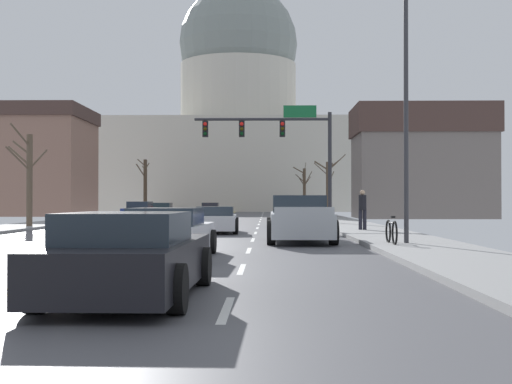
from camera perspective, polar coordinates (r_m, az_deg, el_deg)
ground at (r=23.02m, az=-9.14°, el=-4.17°), size 20.00×180.00×0.20m
signal_gantry at (r=39.57m, az=2.07°, el=4.51°), size 7.91×0.41×6.75m
street_lamp_right at (r=21.27m, az=11.49°, el=8.49°), size 2.44×0.24×7.85m
capitol_building at (r=93.43m, az=-1.49°, el=5.82°), size 35.60×19.91×33.04m
sedan_near_00 at (r=35.63m, az=2.87°, el=-2.09°), size 2.03×4.37×1.14m
sedan_near_01 at (r=29.88m, az=-3.38°, el=-2.36°), size 2.09×4.50×1.15m
pickup_truck_near_02 at (r=23.54m, az=3.66°, el=-2.40°), size 2.27×5.50×1.59m
sedan_near_03 at (r=16.92m, az=-7.24°, el=-3.51°), size 2.07×4.61×1.24m
sedan_near_04 at (r=10.13m, az=-10.41°, el=-5.39°), size 2.07×4.71×1.25m
sedan_oncoming_00 at (r=49.07m, az=-9.71°, el=-1.61°), size 1.97×4.63×1.33m
sedan_oncoming_01 at (r=60.84m, az=-7.89°, el=-1.50°), size 2.11×4.49×1.20m
sedan_oncoming_02 at (r=68.54m, az=-3.82°, el=-1.41°), size 2.10×4.71×1.17m
flank_building_00 at (r=66.50m, az=-17.84°, el=2.45°), size 9.64×9.86×9.96m
flank_building_01 at (r=56.08m, az=13.61°, el=2.48°), size 10.82×6.77×8.87m
bare_tree_00 at (r=72.80m, az=4.03°, el=0.30°), size 2.00×2.00×5.33m
bare_tree_01 at (r=35.92m, az=-18.38°, el=1.31°), size 1.81×3.25×5.00m
bare_tree_02 at (r=49.70m, az=6.03°, el=0.48°), size 2.40×2.67×4.64m
bare_tree_03 at (r=70.79m, az=-9.21°, el=0.58°), size 1.17×1.56×5.51m
pedestrian_00 at (r=30.18m, az=8.85°, el=-1.28°), size 0.35×0.34×1.73m
bicycle_parked at (r=20.75m, az=11.20°, el=-3.26°), size 0.12×1.77×0.85m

